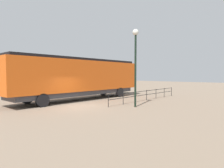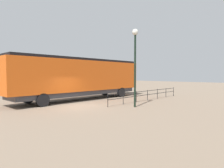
% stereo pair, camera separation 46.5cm
% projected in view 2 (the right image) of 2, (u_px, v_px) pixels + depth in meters
% --- Properties ---
extents(ground_plane, '(120.00, 120.00, 0.00)m').
position_uv_depth(ground_plane, '(78.00, 106.00, 16.34)').
color(ground_plane, '#84705B').
extents(locomotive, '(3.04, 15.27, 4.25)m').
position_uv_depth(locomotive, '(84.00, 77.00, 20.78)').
color(locomotive, '#D15114').
rests_on(locomotive, ground_plane).
extents(lamp_post, '(0.49, 0.49, 6.22)m').
position_uv_depth(lamp_post, '(135.00, 54.00, 15.66)').
color(lamp_post, black).
rests_on(lamp_post, ground_plane).
extents(platform_fence, '(0.05, 11.57, 1.05)m').
position_uv_depth(platform_fence, '(148.00, 94.00, 20.00)').
color(platform_fence, black).
rests_on(platform_fence, ground_plane).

